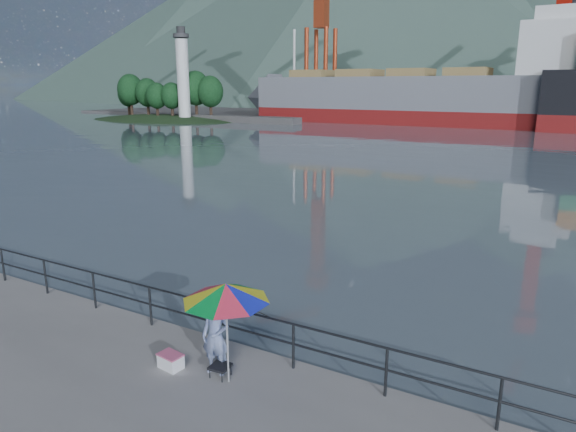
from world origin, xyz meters
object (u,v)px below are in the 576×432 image
(bulk_carrier, at_px, (437,96))
(beach_umbrella, at_px, (226,292))
(cooler_bag, at_px, (171,362))
(fisherman, at_px, (216,336))

(bulk_carrier, bearing_deg, beach_umbrella, -78.91)
(beach_umbrella, relative_size, cooler_bag, 4.48)
(beach_umbrella, relative_size, bulk_carrier, 0.04)
(fisherman, bearing_deg, bulk_carrier, 89.04)
(fisherman, relative_size, bulk_carrier, 0.03)
(beach_umbrella, distance_m, cooler_bag, 2.23)
(fisherman, xyz_separation_m, cooler_bag, (-0.94, -0.34, -0.67))
(beach_umbrella, bearing_deg, bulk_carrier, 101.09)
(beach_umbrella, xyz_separation_m, bulk_carrier, (-14.51, 74.00, 2.16))
(fisherman, distance_m, beach_umbrella, 1.18)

